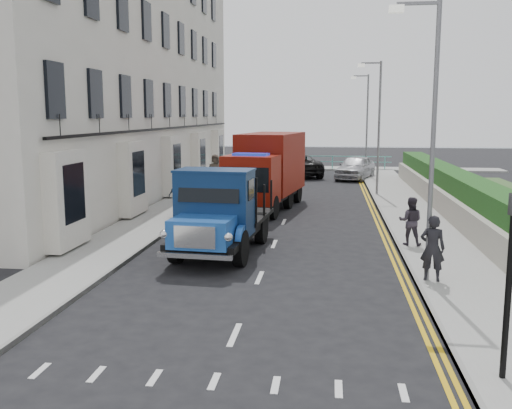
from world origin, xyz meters
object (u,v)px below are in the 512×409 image
Objects in this scene: lamp_far at (365,119)px; red_lorry at (267,169)px; parked_car_front at (214,206)px; lamp_mid at (377,120)px; lamp_near at (429,126)px; bedford_lorry at (217,217)px; pedestrian_east_near at (432,248)px.

red_lorry is (-5.21, -14.72, -2.17)m from lamp_far.
lamp_mid is at bearing 51.12° from parked_car_front.
bedford_lorry is (-5.74, 2.09, -2.78)m from lamp_near.
lamp_near is 1.54× the size of parked_car_front.
parked_car_front is at bearing 106.80° from bedford_lorry.
parked_car_front is at bearing -100.53° from red_lorry.
red_lorry is 1.49× the size of parked_car_front.
lamp_mid is 11.87m from parked_car_front.
red_lorry is (-5.21, -4.72, -2.17)m from lamp_mid.
pedestrian_east_near is at bearing -89.51° from lamp_far.
bedford_lorry is at bearing -80.06° from parked_car_front.
bedford_lorry is 1.26× the size of parked_car_front.
lamp_far is 24.75m from bedford_lorry.
parked_car_front is at bearing -32.64° from pedestrian_east_near.
bedford_lorry is at bearing -112.41° from lamp_mid.
pedestrian_east_near reaches higher than parked_car_front.
red_lorry is at bearing 91.08° from bedford_lorry.
lamp_far is 4.17× the size of pedestrian_east_near.
red_lorry is at bearing 68.18° from parked_car_front.
lamp_mid is at bearing 90.00° from lamp_near.
bedford_lorry is at bearing -84.49° from red_lorry.
lamp_far is 26.25m from pedestrian_east_near.
bedford_lorry is (-5.74, -23.91, -2.78)m from lamp_far.
parked_car_front is (-6.78, 6.81, -3.22)m from lamp_near.
lamp_near is 12.61m from red_lorry.
lamp_near is at bearing -5.92° from pedestrian_east_near.
lamp_near reaches higher than parked_car_front.
lamp_far reaches higher than parked_car_front.
lamp_far is 15.77m from red_lorry.
bedford_lorry is 6.34m from pedestrian_east_near.
lamp_mid and lamp_far have the same top height.
lamp_far is at bearing 90.00° from lamp_near.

